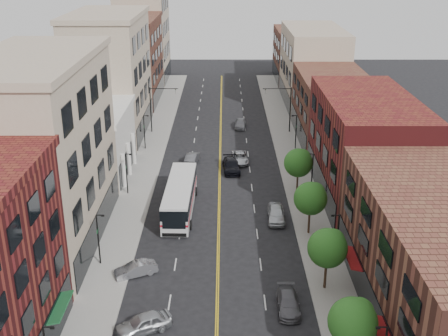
{
  "coord_description": "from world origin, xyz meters",
  "views": [
    {
      "loc": [
        0.58,
        -37.48,
        27.77
      ],
      "look_at": [
        0.56,
        19.94,
        5.0
      ],
      "focal_mm": 45.0,
      "sensor_mm": 36.0,
      "label": 1
    }
  ],
  "objects_px": {
    "city_bus": "(180,195)",
    "car_angle_b": "(136,269)",
    "car_parked_far": "(276,214)",
    "car_lane_behind": "(192,158)",
    "car_lane_c": "(240,123)",
    "car_lane_a": "(231,166)",
    "car_lane_b": "(240,158)",
    "car_parked_mid": "(288,303)",
    "car_angle_a": "(143,323)"
  },
  "relations": [
    {
      "from": "car_parked_mid",
      "to": "car_lane_b",
      "type": "xyz_separation_m",
      "value": [
        -3.04,
        33.74,
        0.02
      ]
    },
    {
      "from": "city_bus",
      "to": "car_parked_far",
      "type": "xyz_separation_m",
      "value": [
        10.57,
        -2.27,
        -1.16
      ]
    },
    {
      "from": "city_bus",
      "to": "car_lane_c",
      "type": "height_order",
      "value": "city_bus"
    },
    {
      "from": "car_parked_far",
      "to": "car_lane_a",
      "type": "height_order",
      "value": "car_parked_far"
    },
    {
      "from": "car_parked_far",
      "to": "car_lane_behind",
      "type": "relative_size",
      "value": 1.11
    },
    {
      "from": "car_parked_far",
      "to": "car_angle_a",
      "type": "bearing_deg",
      "value": -119.91
    },
    {
      "from": "city_bus",
      "to": "car_lane_behind",
      "type": "relative_size",
      "value": 3.14
    },
    {
      "from": "city_bus",
      "to": "car_angle_a",
      "type": "height_order",
      "value": "city_bus"
    },
    {
      "from": "car_parked_mid",
      "to": "car_lane_b",
      "type": "bearing_deg",
      "value": 95.48
    },
    {
      "from": "city_bus",
      "to": "car_parked_mid",
      "type": "bearing_deg",
      "value": -59.86
    },
    {
      "from": "car_parked_mid",
      "to": "car_lane_behind",
      "type": "height_order",
      "value": "car_lane_behind"
    },
    {
      "from": "car_parked_far",
      "to": "car_parked_mid",
      "type": "bearing_deg",
      "value": -89.29
    },
    {
      "from": "car_lane_behind",
      "to": "car_lane_a",
      "type": "relative_size",
      "value": 0.8
    },
    {
      "from": "city_bus",
      "to": "car_parked_far",
      "type": "distance_m",
      "value": 10.87
    },
    {
      "from": "car_angle_b",
      "to": "car_lane_a",
      "type": "height_order",
      "value": "car_lane_a"
    },
    {
      "from": "city_bus",
      "to": "car_lane_b",
      "type": "height_order",
      "value": "city_bus"
    },
    {
      "from": "car_angle_a",
      "to": "car_lane_b",
      "type": "distance_m",
      "value": 37.51
    },
    {
      "from": "car_parked_far",
      "to": "car_lane_behind",
      "type": "bearing_deg",
      "value": 122.0
    },
    {
      "from": "car_parked_far",
      "to": "car_lane_behind",
      "type": "distance_m",
      "value": 20.17
    },
    {
      "from": "car_lane_b",
      "to": "car_lane_a",
      "type": "bearing_deg",
      "value": -113.6
    },
    {
      "from": "car_angle_b",
      "to": "car_parked_far",
      "type": "bearing_deg",
      "value": 103.71
    },
    {
      "from": "city_bus",
      "to": "car_lane_c",
      "type": "distance_m",
      "value": 32.1
    },
    {
      "from": "car_parked_far",
      "to": "car_lane_c",
      "type": "height_order",
      "value": "car_parked_far"
    },
    {
      "from": "car_parked_far",
      "to": "car_lane_c",
      "type": "bearing_deg",
      "value": 97.32
    },
    {
      "from": "car_angle_b",
      "to": "car_lane_c",
      "type": "xyz_separation_m",
      "value": [
        10.61,
        44.4,
        0.1
      ]
    },
    {
      "from": "car_lane_a",
      "to": "car_lane_b",
      "type": "height_order",
      "value": "car_lane_a"
    },
    {
      "from": "car_parked_mid",
      "to": "car_lane_c",
      "type": "relative_size",
      "value": 1.02
    },
    {
      "from": "car_lane_a",
      "to": "car_angle_b",
      "type": "bearing_deg",
      "value": -114.03
    },
    {
      "from": "car_parked_mid",
      "to": "car_lane_behind",
      "type": "distance_m",
      "value": 34.94
    },
    {
      "from": "car_angle_a",
      "to": "car_parked_far",
      "type": "distance_m",
      "value": 22.32
    },
    {
      "from": "car_parked_mid",
      "to": "car_angle_a",
      "type": "bearing_deg",
      "value": -165.85
    },
    {
      "from": "car_angle_b",
      "to": "car_parked_mid",
      "type": "distance_m",
      "value": 14.16
    },
    {
      "from": "city_bus",
      "to": "car_angle_b",
      "type": "xyz_separation_m",
      "value": [
        -3.05,
        -13.23,
        -1.31
      ]
    },
    {
      "from": "car_angle_b",
      "to": "car_lane_c",
      "type": "distance_m",
      "value": 45.65
    },
    {
      "from": "car_parked_mid",
      "to": "car_lane_a",
      "type": "bearing_deg",
      "value": 98.37
    },
    {
      "from": "car_parked_mid",
      "to": "car_lane_a",
      "type": "xyz_separation_m",
      "value": [
        -4.3,
        30.45,
        0.12
      ]
    },
    {
      "from": "city_bus",
      "to": "car_lane_c",
      "type": "relative_size",
      "value": 3.04
    },
    {
      "from": "car_lane_behind",
      "to": "car_lane_c",
      "type": "bearing_deg",
      "value": -105.8
    },
    {
      "from": "car_parked_mid",
      "to": "car_lane_behind",
      "type": "bearing_deg",
      "value": 106.29
    },
    {
      "from": "car_angle_a",
      "to": "car_parked_far",
      "type": "xyz_separation_m",
      "value": [
        11.86,
        18.9,
        0.04
      ]
    },
    {
      "from": "car_angle_a",
      "to": "car_lane_behind",
      "type": "bearing_deg",
      "value": 150.03
    },
    {
      "from": "car_lane_behind",
      "to": "car_lane_b",
      "type": "distance_m",
      "value": 6.57
    },
    {
      "from": "car_angle_a",
      "to": "car_parked_mid",
      "type": "xyz_separation_m",
      "value": [
        11.44,
        2.82,
        -0.11
      ]
    },
    {
      "from": "car_angle_a",
      "to": "car_angle_b",
      "type": "distance_m",
      "value": 8.14
    },
    {
      "from": "city_bus",
      "to": "car_lane_b",
      "type": "distance_m",
      "value": 16.99
    },
    {
      "from": "car_lane_c",
      "to": "car_angle_a",
      "type": "bearing_deg",
      "value": -95.79
    },
    {
      "from": "car_parked_mid",
      "to": "car_lane_c",
      "type": "bearing_deg",
      "value": 93.32
    },
    {
      "from": "car_lane_behind",
      "to": "car_angle_a",
      "type": "bearing_deg",
      "value": 95.1
    },
    {
      "from": "car_lane_b",
      "to": "car_lane_behind",
      "type": "bearing_deg",
      "value": 178.67
    },
    {
      "from": "car_angle_b",
      "to": "car_lane_b",
      "type": "height_order",
      "value": "car_lane_b"
    }
  ]
}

